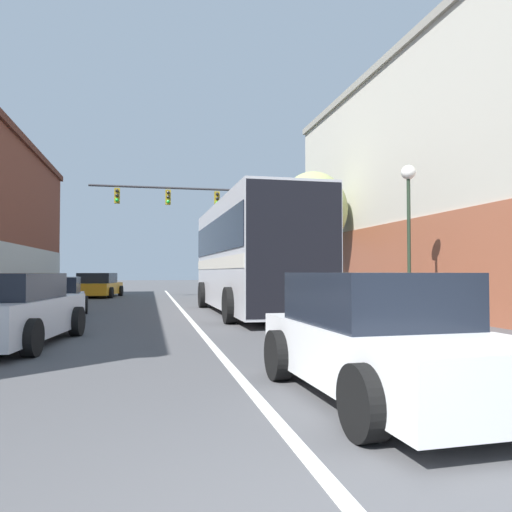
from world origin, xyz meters
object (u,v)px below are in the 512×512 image
Objects in this scene: parked_car_left_near at (98,286)px; street_lamp at (409,216)px; street_tree_near at (313,210)px; hatchback_foreground at (380,338)px; parked_car_left_mid at (53,299)px; traffic_signal_gantry at (209,211)px; parked_car_left_far at (9,311)px; bus at (251,252)px; street_tree_far at (292,223)px.

street_lamp reaches higher than parked_car_left_near.
street_tree_near is (-0.00, 8.16, 1.15)m from street_lamp.
hatchback_foreground is 0.90× the size of parked_car_left_near.
traffic_signal_gantry reaches higher than parked_car_left_mid.
street_tree_near reaches higher than street_lamp.
traffic_signal_gantry reaches higher than parked_car_left_far.
street_tree_far reaches higher than bus.
street_tree_far is (10.57, 17.02, 3.50)m from parked_car_left_far.
street_tree_near is (4.46, 15.48, 3.45)m from hatchback_foreground.
bus is 2.20× the size of parked_car_left_far.
hatchback_foreground is 8.87m from street_lamp.
street_lamp is at bearing -141.11° from parked_car_left_near.
street_lamp is (3.83, -14.65, -1.75)m from traffic_signal_gantry.
traffic_signal_gantry is at bearing 0.36° from bus.
traffic_signal_gantry is 2.23× the size of street_lamp.
bus is 5.46m from street_lamp.
street_tree_far is at bearing -90.26° from parked_car_left_near.
traffic_signal_gantry is 7.56m from street_tree_near.
traffic_signal_gantry is (5.80, 16.89, 4.05)m from parked_car_left_far.
traffic_signal_gantry reaches higher than parked_car_left_near.
parked_car_left_mid is 0.47× the size of traffic_signal_gantry.
traffic_signal_gantry is 4.80m from street_tree_far.
bus is at bearing -145.67° from parked_car_left_near.
parked_car_left_near is 0.97× the size of parked_car_left_mid.
parked_car_left_mid is at bearing 160.50° from street_lamp.
street_tree_near is at bearing 90.03° from street_lamp.
parked_car_left_far is at bearing -121.84° from street_tree_far.
bus is 2.52× the size of hatchback_foreground.
traffic_signal_gantry is 15.25m from street_lamp.
street_tree_far is (0.94, 14.78, 1.20)m from street_lamp.
street_tree_near is (9.86, 4.67, 3.52)m from parked_car_left_mid.
traffic_signal_gantry reaches higher than hatchback_foreground.
street_tree_near is (3.83, -6.49, -0.60)m from traffic_signal_gantry.
street_tree_near is (9.77, -8.17, 3.48)m from parked_car_left_near.
bus is 11.94m from street_tree_far.
street_tree_far reaches higher than street_lamp.
traffic_signal_gantry is at bearing -97.81° from parked_car_left_near.
street_tree_near reaches higher than parked_car_left_mid.
street_tree_far is (4.77, 0.13, -0.56)m from traffic_signal_gantry.
parked_car_left_mid is at bearing -154.65° from street_tree_near.
bus is at bearing -90.13° from parked_car_left_mid.
parked_car_left_near is 7.40m from traffic_signal_gantry.
street_lamp is 0.75× the size of street_tree_near.
street_tree_far reaches higher than parked_car_left_mid.
parked_car_left_far is at bearing -166.94° from street_lamp.
parked_car_left_far is at bearing 177.94° from parked_car_left_mid.
traffic_signal_gantry is (5.94, -1.68, 4.08)m from parked_car_left_near.
parked_car_left_far is at bearing -108.95° from traffic_signal_gantry.
parked_car_left_mid is at bearing 24.27° from hatchback_foreground.
parked_car_left_mid is 0.79× the size of street_tree_near.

